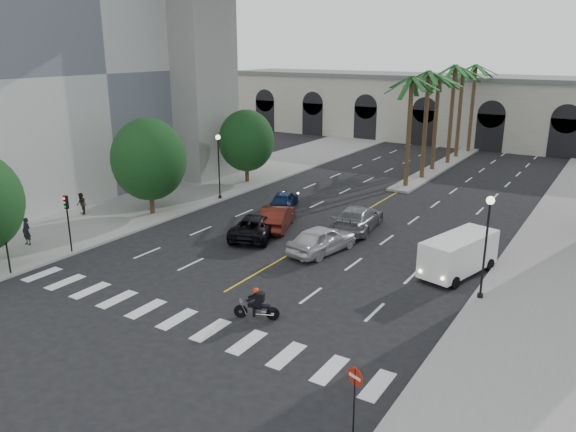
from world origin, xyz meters
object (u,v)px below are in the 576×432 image
object	(u,v)px
motorcycle_rider	(258,305)
traffic_signal_near	(4,232)
car_d	(358,218)
do_not_enter_sign	(355,388)
pedestrian_b	(81,204)
car_a	(322,239)
lamp_post_left_far	(219,161)
car_e	(284,199)
car_c	(256,226)
lamp_post_right	(486,239)
car_b	(277,217)
cargo_van	(458,253)
traffic_signal_far	(67,214)
pedestrian_a	(27,231)

from	to	relation	value
motorcycle_rider	traffic_signal_near	bearing A→B (deg)	169.46
car_d	do_not_enter_sign	xyz separation A→B (m)	(9.00, -19.54, 1.05)
do_not_enter_sign	pedestrian_b	bearing A→B (deg)	177.78
car_a	do_not_enter_sign	size ratio (longest dim) A/B	1.91
motorcycle_rider	pedestrian_b	world-z (taller)	pedestrian_b
lamp_post_left_far	car_e	size ratio (longest dim) A/B	1.35
traffic_signal_near	do_not_enter_sign	xyz separation A→B (m)	(21.80, -2.16, -0.62)
car_c	car_e	distance (m)	7.14
lamp_post_right	car_a	distance (m)	10.33
lamp_post_right	car_a	world-z (taller)	lamp_post_right
car_b	cargo_van	bearing A→B (deg)	152.83
traffic_signal_near	pedestrian_b	size ratio (longest dim) A/B	2.21
traffic_signal_far	pedestrian_b	bearing A→B (deg)	136.88
traffic_signal_far	motorcycle_rider	world-z (taller)	traffic_signal_far
lamp_post_right	traffic_signal_far	distance (m)	23.62
car_c	cargo_van	distance (m)	13.12
cargo_van	do_not_enter_sign	xyz separation A→B (m)	(1.01, -15.32, 0.66)
lamp_post_right	car_a	xyz separation A→B (m)	(-9.90, 1.73, -2.37)
car_d	pedestrian_a	world-z (taller)	pedestrian_a
car_a	do_not_enter_sign	bearing A→B (deg)	132.43
motorcycle_rider	car_c	xyz separation A→B (m)	(-6.78, 9.49, 0.05)
traffic_signal_near	car_e	world-z (taller)	traffic_signal_near
car_b	car_c	bearing A→B (deg)	63.74
car_b	do_not_enter_sign	distance (m)	21.86
car_b	car_d	size ratio (longest dim) A/B	0.86
motorcycle_rider	cargo_van	world-z (taller)	cargo_van
lamp_post_right	traffic_signal_near	distance (m)	25.02
car_a	pedestrian_a	distance (m)	18.44
motorcycle_rider	do_not_enter_sign	world-z (taller)	do_not_enter_sign
pedestrian_b	lamp_post_right	bearing A→B (deg)	33.76
traffic_signal_near	car_b	xyz separation A→B (m)	(7.92, 14.70, -1.69)
motorcycle_rider	pedestrian_a	size ratio (longest dim) A/B	1.18
car_b	do_not_enter_sign	size ratio (longest dim) A/B	1.91
car_a	pedestrian_b	bearing A→B (deg)	18.98
pedestrian_b	traffic_signal_near	bearing A→B (deg)	-26.82
traffic_signal_near	pedestrian_b	bearing A→B (deg)	121.58
lamp_post_right	lamp_post_left_far	bearing A→B (deg)	160.67
car_e	cargo_van	xyz separation A→B (m)	(15.19, -6.18, 0.56)
car_c	pedestrian_a	distance (m)	14.36
traffic_signal_near	do_not_enter_sign	distance (m)	21.92
car_c	pedestrian_b	world-z (taller)	pedestrian_b
do_not_enter_sign	motorcycle_rider	bearing A→B (deg)	165.30
traffic_signal_near	traffic_signal_far	size ratio (longest dim) A/B	1.00
cargo_van	traffic_signal_near	bearing A→B (deg)	-132.66
lamp_post_left_far	cargo_van	bearing A→B (deg)	-14.33
car_e	car_a	bearing A→B (deg)	117.12
car_a	traffic_signal_far	bearing A→B (deg)	43.15
motorcycle_rider	car_e	xyz separation A→B (m)	(-8.87, 16.32, -0.03)
car_e	traffic_signal_near	bearing A→B (deg)	55.61
traffic_signal_near	car_d	size ratio (longest dim) A/B	0.63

